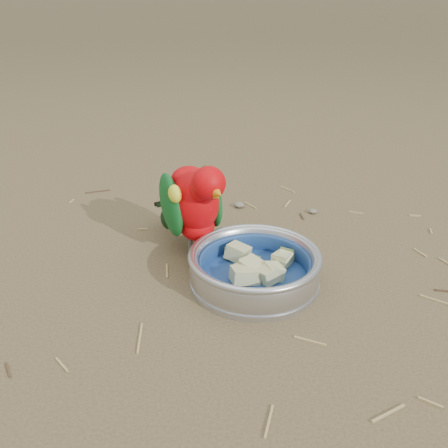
# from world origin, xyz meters

# --- Properties ---
(ground) EXTENTS (60.00, 60.00, 0.00)m
(ground) POSITION_xyz_m (0.00, 0.00, 0.00)
(ground) COLOR brown
(food_bowl) EXTENTS (0.23, 0.23, 0.02)m
(food_bowl) POSITION_xyz_m (0.02, 0.01, 0.01)
(food_bowl) COLOR #B2B2BA
(food_bowl) RESTS_ON ground
(bowl_wall) EXTENTS (0.23, 0.23, 0.04)m
(bowl_wall) POSITION_xyz_m (0.02, 0.01, 0.04)
(bowl_wall) COLOR #B2B2BA
(bowl_wall) RESTS_ON food_bowl
(fruit_wedges) EXTENTS (0.14, 0.14, 0.03)m
(fruit_wedges) POSITION_xyz_m (0.02, 0.01, 0.03)
(fruit_wedges) COLOR #C7C586
(fruit_wedges) RESTS_ON food_bowl
(lory_parrot) EXTENTS (0.22, 0.26, 0.19)m
(lory_parrot) POSITION_xyz_m (-0.09, 0.12, 0.09)
(lory_parrot) COLOR #C50308
(lory_parrot) RESTS_ON ground
(ground_debris) EXTENTS (0.90, 0.80, 0.01)m
(ground_debris) POSITION_xyz_m (-0.03, 0.06, 0.00)
(ground_debris) COLOR tan
(ground_debris) RESTS_ON ground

